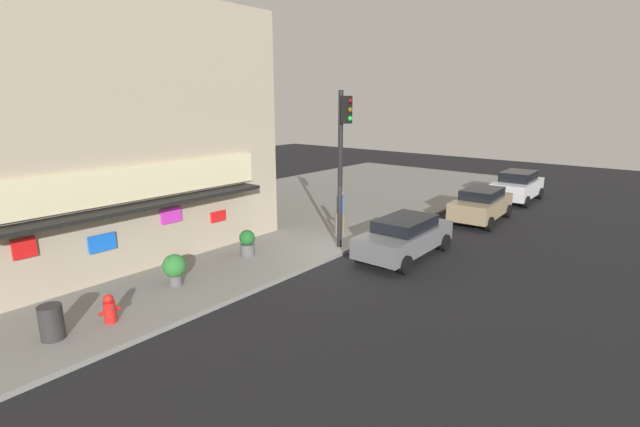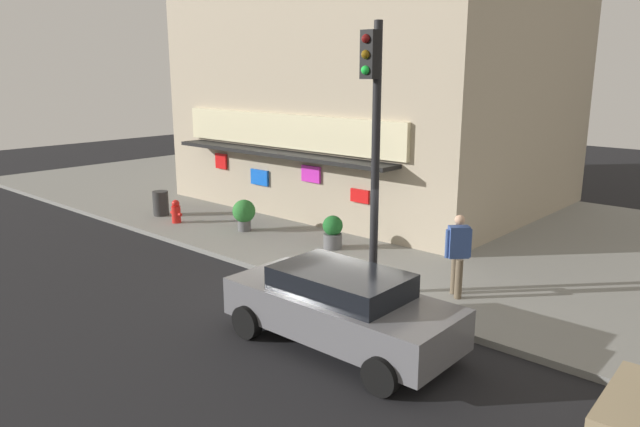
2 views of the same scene
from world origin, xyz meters
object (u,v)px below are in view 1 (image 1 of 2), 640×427
object	(u,v)px
traffic_light	(343,150)
potted_plant_by_doorway	(174,268)
pedestrian	(340,210)
fire_hydrant	(110,309)
trash_can	(51,322)
parked_car_tan	(481,204)
parked_car_grey	(405,236)
potted_plant_by_window	(247,242)
parked_car_white	(517,186)

from	to	relation	value
traffic_light	potted_plant_by_doorway	bearing A→B (deg)	164.72
pedestrian	potted_plant_by_doorway	xyz separation A→B (m)	(-7.58, 0.50, -0.45)
fire_hydrant	trash_can	bearing A→B (deg)	168.72
traffic_light	potted_plant_by_doorway	size ratio (longest dim) A/B	5.97
parked_car_tan	parked_car_grey	xyz separation A→B (m)	(-6.77, 0.29, -0.04)
potted_plant_by_doorway	potted_plant_by_window	distance (m)	3.26
potted_plant_by_doorway	parked_car_grey	xyz separation A→B (m)	(7.07, -3.83, 0.08)
traffic_light	trash_can	distance (m)	10.34
parked_car_grey	parked_car_white	distance (m)	12.52
trash_can	potted_plant_by_doorway	world-z (taller)	potted_plant_by_doorway
pedestrian	potted_plant_by_window	bearing A→B (deg)	168.17
parked_car_tan	parked_car_grey	world-z (taller)	parked_car_tan
potted_plant_by_doorway	parked_car_tan	bearing A→B (deg)	-16.60
traffic_light	pedestrian	xyz separation A→B (m)	(1.46, 1.17, -2.67)
parked_car_grey	trash_can	bearing A→B (deg)	163.05
traffic_light	parked_car_grey	world-z (taller)	traffic_light
fire_hydrant	potted_plant_by_doorway	distance (m)	2.53
trash_can	fire_hydrant	bearing A→B (deg)	-11.28
pedestrian	potted_plant_by_doorway	bearing A→B (deg)	176.23
trash_can	pedestrian	size ratio (longest dim) A/B	0.45
pedestrian	parked_car_tan	size ratio (longest dim) A/B	0.42
traffic_light	parked_car_tan	distance (m)	8.65
potted_plant_by_doorway	potted_plant_by_window	xyz separation A→B (m)	(3.23, 0.41, -0.08)
pedestrian	parked_car_white	size ratio (longest dim) A/B	0.43
parked_car_grey	parked_car_white	bearing A→B (deg)	-1.06
potted_plant_by_window	traffic_light	bearing A→B (deg)	-35.85
trash_can	parked_car_tan	xyz separation A→B (m)	(17.48, -3.56, 0.27)
traffic_light	potted_plant_by_doorway	xyz separation A→B (m)	(-6.12, 1.67, -3.12)
potted_plant_by_doorway	parked_car_white	world-z (taller)	parked_car_white
trash_can	potted_plant_by_doorway	size ratio (longest dim) A/B	0.85
parked_car_grey	potted_plant_by_doorway	bearing A→B (deg)	151.54
potted_plant_by_doorway	parked_car_grey	distance (m)	8.04
pedestrian	parked_car_white	xyz separation A→B (m)	(12.01, -3.56, -0.28)
fire_hydrant	parked_car_white	bearing A→B (deg)	-8.40
parked_car_tan	parked_car_white	bearing A→B (deg)	0.62
traffic_light	parked_car_white	size ratio (longest dim) A/B	1.36
potted_plant_by_doorway	traffic_light	bearing A→B (deg)	-15.28
traffic_light	fire_hydrant	world-z (taller)	traffic_light
fire_hydrant	parked_car_tan	bearing A→B (deg)	-11.52
traffic_light	potted_plant_by_window	size ratio (longest dim) A/B	6.24
traffic_light	fire_hydrant	xyz separation A→B (m)	(-8.51, 0.85, -3.32)
potted_plant_by_window	parked_car_tan	xyz separation A→B (m)	(10.61, -4.54, 0.20)
potted_plant_by_window	parked_car_grey	distance (m)	5.72
trash_can	parked_car_white	world-z (taller)	parked_car_white
parked_car_white	pedestrian	bearing A→B (deg)	163.47
fire_hydrant	parked_car_grey	xyz separation A→B (m)	(9.46, -3.01, 0.28)
trash_can	traffic_light	bearing A→B (deg)	-6.44
traffic_light	pedestrian	size ratio (longest dim) A/B	3.17
pedestrian	parked_car_tan	distance (m)	7.25
parked_car_white	parked_car_grey	bearing A→B (deg)	178.94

